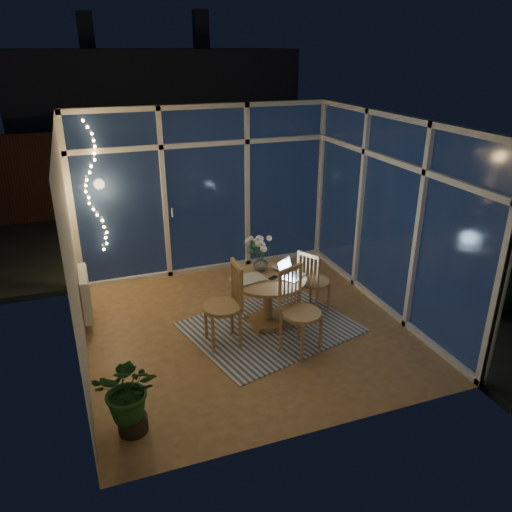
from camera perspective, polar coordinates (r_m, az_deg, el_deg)
name	(u,v)px	position (r m, az deg, el deg)	size (l,w,h in m)	color
floor	(249,327)	(6.52, -0.79, -8.15)	(4.00, 4.00, 0.00)	brown
ceiling	(248,122)	(5.64, -0.94, 15.10)	(4.00, 4.00, 0.00)	white
wall_back	(206,191)	(7.79, -5.76, 7.40)	(4.00, 0.04, 2.60)	beige
wall_front	(326,310)	(4.29, 8.04, -6.14)	(4.00, 0.04, 2.60)	beige
wall_left	(72,255)	(5.67, -20.30, 0.06)	(0.04, 4.00, 2.60)	beige
wall_right	(391,215)	(6.84, 15.21, 4.52)	(0.04, 4.00, 2.60)	beige
window_wall_back	(206,192)	(7.75, -5.68, 7.33)	(4.00, 0.10, 2.60)	silver
window_wall_right	(389,216)	(6.82, 14.93, 4.49)	(0.10, 4.00, 2.60)	silver
radiator	(85,293)	(6.86, -18.94, -4.07)	(0.10, 0.70, 0.58)	white
fairy_lights	(93,188)	(7.40, -18.14, 7.36)	(0.24, 0.10, 1.85)	#F8BC63
garden_patio	(195,215)	(11.08, -6.93, 4.73)	(12.00, 6.00, 0.10)	black
garden_fence	(166,168)	(11.21, -10.30, 9.83)	(11.00, 0.08, 1.80)	#321B12
neighbour_roof	(152,94)	(13.99, -11.77, 17.67)	(7.00, 3.00, 2.20)	#34383F
garden_shrubs	(145,221)	(9.22, -12.60, 3.89)	(0.90, 0.90, 0.90)	#15311A
rug	(270,327)	(6.52, 1.64, -8.11)	(2.00, 1.60, 0.01)	beige
dining_table	(268,301)	(6.44, 1.35, -5.19)	(0.98, 0.98, 0.67)	#A57D4A
chair_left	(222,305)	(5.95, -3.89, -5.62)	(0.49, 0.49, 1.06)	#A57D4A
chair_right	(314,280)	(6.74, 6.68, -2.78)	(0.43, 0.43, 0.93)	#A57D4A
chair_front	(302,312)	(5.84, 5.24, -6.35)	(0.49, 0.49, 1.05)	#A57D4A
laptop	(293,268)	(6.28, 4.28, -1.43)	(0.32, 0.28, 0.24)	silver
flower_vase	(261,263)	(6.45, 0.54, -0.82)	(0.20, 0.20, 0.21)	silver
bowl	(279,268)	(6.52, 2.61, -1.39)	(0.15, 0.15, 0.04)	white
newspapers	(248,279)	(6.24, -0.91, -2.63)	(0.36, 0.28, 0.02)	silver
phone	(273,278)	(6.29, 1.98, -2.48)	(0.12, 0.06, 0.01)	black
potted_plant	(130,398)	(4.90, -14.22, -15.46)	(0.54, 0.47, 0.76)	#1B4D1C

